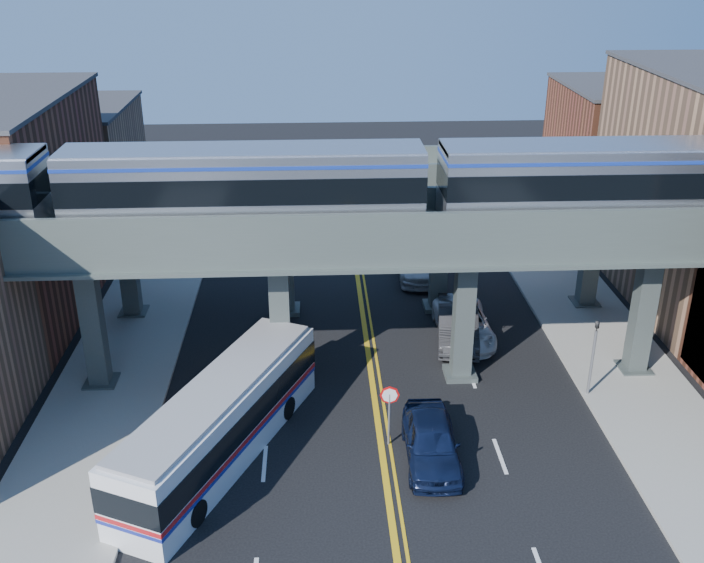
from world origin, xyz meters
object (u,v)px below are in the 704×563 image
at_px(stop_sign, 389,406).
at_px(car_lane_a, 431,441).
at_px(transit_train, 244,184).
at_px(car_lane_b, 458,323).
at_px(traffic_signal, 594,350).
at_px(car_lane_d, 418,260).
at_px(car_lane_c, 464,324).
at_px(transit_bus, 221,422).

relative_size(stop_sign, car_lane_a, 0.53).
bearing_deg(transit_train, car_lane_b, 19.51).
distance_m(stop_sign, traffic_signal, 9.41).
relative_size(car_lane_a, car_lane_d, 0.85).
bearing_deg(car_lane_b, car_lane_c, 38.04).
relative_size(car_lane_b, car_lane_d, 0.93).
distance_m(traffic_signal, car_lane_c, 7.30).
bearing_deg(stop_sign, transit_bus, -176.39).
xyz_separation_m(transit_bus, car_lane_b, (10.57, 8.83, -0.63)).
distance_m(stop_sign, transit_bus, 6.43).
bearing_deg(transit_train, car_lane_a, -40.93).
bearing_deg(transit_train, transit_bus, -99.57).
relative_size(transit_bus, car_lane_a, 2.33).
distance_m(car_lane_c, car_lane_d, 8.10).
bearing_deg(car_lane_a, car_lane_c, 74.10).
bearing_deg(car_lane_d, stop_sign, -99.10).
height_order(traffic_signal, car_lane_c, traffic_signal).
relative_size(transit_train, car_lane_a, 9.01).
height_order(transit_train, car_lane_b, transit_train).
bearing_deg(car_lane_b, traffic_signal, -40.88).
distance_m(transit_train, car_lane_a, 12.45).
bearing_deg(car_lane_a, car_lane_b, 75.66).
xyz_separation_m(transit_train, car_lane_a, (7.00, -6.07, -8.32)).
bearing_deg(car_lane_b, transit_train, -152.54).
height_order(car_lane_c, car_lane_d, car_lane_d).
bearing_deg(traffic_signal, car_lane_a, -151.18).
xyz_separation_m(stop_sign, car_lane_a, (1.50, -1.07, -0.92)).
bearing_deg(traffic_signal, car_lane_c, 128.06).
xyz_separation_m(stop_sign, traffic_signal, (8.90, 3.00, 0.54)).
xyz_separation_m(car_lane_b, car_lane_d, (-0.91, 8.20, -0.05)).
relative_size(stop_sign, car_lane_d, 0.45).
bearing_deg(traffic_signal, stop_sign, -161.37).
bearing_deg(traffic_signal, transit_train, 172.09).
height_order(stop_sign, car_lane_d, stop_sign).
distance_m(stop_sign, car_lane_d, 16.96).
xyz_separation_m(stop_sign, transit_bus, (-6.41, -0.40, -0.24)).
bearing_deg(stop_sign, car_lane_a, -35.55).
height_order(transit_train, car_lane_d, transit_train).
bearing_deg(car_lane_d, transit_train, -125.02).
relative_size(traffic_signal, transit_bus, 0.36).
xyz_separation_m(transit_bus, car_lane_a, (7.91, -0.67, -0.68)).
relative_size(car_lane_a, car_lane_b, 0.91).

